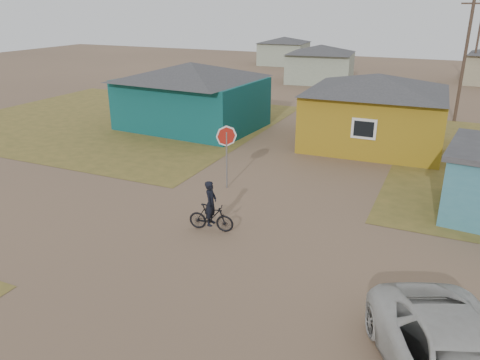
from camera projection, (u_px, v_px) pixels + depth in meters
name	position (u px, v px, depth m)	size (l,w,h in m)	color
ground	(213.00, 251.00, 14.74)	(120.00, 120.00, 0.00)	brown
grass_nw	(118.00, 120.00, 31.23)	(20.00, 18.00, 0.00)	olive
house_teal	(192.00, 94.00, 28.79)	(8.93, 7.08, 4.00)	#0B3E3F
house_yellow	(375.00, 109.00, 24.96)	(7.72, 6.76, 3.90)	olive
house_pale_west	(320.00, 63.00, 45.32)	(7.04, 6.15, 3.60)	gray
house_pale_north	(284.00, 50.00, 58.67)	(6.28, 5.81, 3.40)	gray
utility_pole_near	(465.00, 57.00, 29.45)	(1.40, 0.20, 8.00)	#46352A
utility_pole_far	(478.00, 40.00, 42.67)	(1.40, 0.20, 8.00)	#46352A
stop_sign	(227.00, 143.00, 19.12)	(0.85, 0.31, 2.70)	gray
cyclist	(211.00, 213.00, 15.87)	(1.64, 0.68, 1.80)	black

